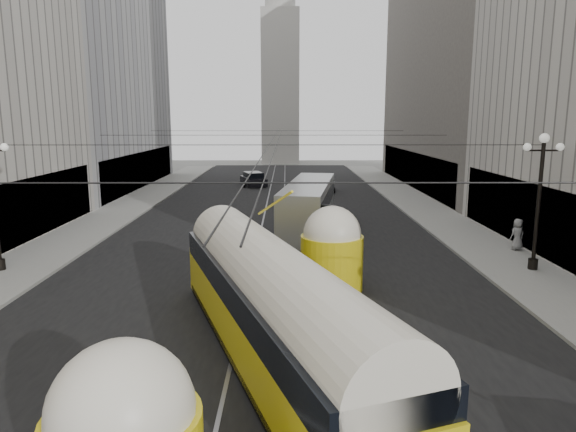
{
  "coord_description": "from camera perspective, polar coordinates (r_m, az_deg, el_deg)",
  "views": [
    {
      "loc": [
        0.89,
        -5.39,
        7.16
      ],
      "look_at": [
        0.98,
        16.02,
        3.1
      ],
      "focal_mm": 32.0,
      "sensor_mm": 36.0,
      "label": 1
    }
  ],
  "objects": [
    {
      "name": "building_right_far",
      "position": [
        57.44,
        20.39,
        19.27
      ],
      "size": [
        12.6,
        32.6,
        32.6
      ],
      "color": "#514C47",
      "rests_on": "ground"
    },
    {
      "name": "road",
      "position": [
        38.57,
        -1.55,
        0.05
      ],
      "size": [
        20.0,
        85.0,
        0.02
      ],
      "primitive_type": "cube",
      "color": "black",
      "rests_on": "ground"
    },
    {
      "name": "sedan_white_far",
      "position": [
        51.42,
        4.14,
        3.37
      ],
      "size": [
        2.25,
        4.29,
        1.29
      ],
      "color": "silver",
      "rests_on": "ground"
    },
    {
      "name": "sedan_dark_far",
      "position": [
        56.0,
        -3.86,
        4.07
      ],
      "size": [
        3.26,
        5.04,
        1.48
      ],
      "color": "black",
      "rests_on": "ground"
    },
    {
      "name": "lamppost_right_mid",
      "position": [
        26.38,
        26.14,
        2.2
      ],
      "size": [
        1.86,
        0.44,
        6.37
      ],
      "color": "black",
      "rests_on": "sidewalk_right"
    },
    {
      "name": "city_bus",
      "position": [
        33.61,
        2.34,
        1.37
      ],
      "size": [
        4.33,
        12.43,
        3.08
      ],
      "color": "#B2B5B8",
      "rests_on": "ground"
    },
    {
      "name": "pedestrian_sidewalk_right",
      "position": [
        30.42,
        24.14,
        -1.88
      ],
      "size": [
        0.96,
        0.74,
        1.72
      ],
      "primitive_type": "imported",
      "rotation": [
        0.0,
        0.0,
        3.45
      ],
      "color": "gray",
      "rests_on": "sidewalk_right"
    },
    {
      "name": "rail_right",
      "position": [
        38.56,
        -0.44,
        0.05
      ],
      "size": [
        0.12,
        85.0,
        0.04
      ],
      "primitive_type": "cube",
      "color": "gray",
      "rests_on": "ground"
    },
    {
      "name": "building_left_far",
      "position": [
        57.77,
        -22.46,
        17.08
      ],
      "size": [
        12.6,
        28.6,
        28.6
      ],
      "color": "#999999",
      "rests_on": "ground"
    },
    {
      "name": "sidewalk_right",
      "position": [
        43.44,
        14.59,
        1.01
      ],
      "size": [
        4.0,
        72.0,
        0.15
      ],
      "primitive_type": "cube",
      "color": "gray",
      "rests_on": "ground"
    },
    {
      "name": "sidewalk_left",
      "position": [
        43.93,
        -17.3,
        0.98
      ],
      "size": [
        4.0,
        72.0,
        0.15
      ],
      "primitive_type": "cube",
      "color": "gray",
      "rests_on": "ground"
    },
    {
      "name": "catenary",
      "position": [
        36.91,
        -1.45,
        8.76
      ],
      "size": [
        25.0,
        72.0,
        0.23
      ],
      "color": "black",
      "rests_on": "ground"
    },
    {
      "name": "rail_left",
      "position": [
        38.59,
        -2.66,
        0.05
      ],
      "size": [
        0.12,
        85.0,
        0.04
      ],
      "primitive_type": "cube",
      "color": "gray",
      "rests_on": "ground"
    },
    {
      "name": "distant_tower",
      "position": [
        85.75,
        -0.86,
        15.97
      ],
      "size": [
        6.0,
        6.0,
        31.36
      ],
      "color": "#B2AFA8",
      "rests_on": "ground"
    },
    {
      "name": "streetcar",
      "position": [
        15.32,
        -1.71,
        -9.8
      ],
      "size": [
        7.29,
        15.84,
        3.65
      ],
      "color": "gold",
      "rests_on": "ground"
    }
  ]
}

